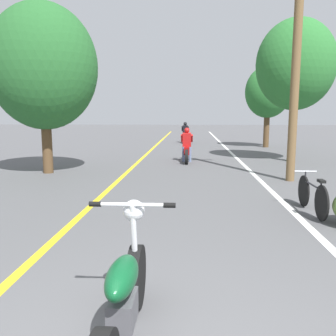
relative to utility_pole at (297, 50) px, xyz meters
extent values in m
cube|color=yellow|center=(-4.95, 4.33, -3.64)|extent=(0.14, 48.00, 0.01)
cube|color=white|center=(-0.85, 4.33, -3.64)|extent=(0.14, 48.00, 0.01)
cylinder|color=brown|center=(0.00, 0.00, -0.09)|extent=(0.24, 0.24, 7.10)
cylinder|color=#513A23|center=(1.21, 4.33, -2.22)|extent=(0.32, 0.32, 2.84)
ellipsoid|color=#286B2D|center=(1.21, 4.33, 0.17)|extent=(3.07, 2.77, 3.53)
cylinder|color=#513A23|center=(1.48, 10.48, -2.48)|extent=(0.32, 0.32, 2.33)
ellipsoid|color=#286B2D|center=(1.48, 10.48, -0.51)|extent=(2.54, 2.29, 2.93)
cylinder|color=#513A23|center=(-7.50, 0.91, -2.50)|extent=(0.32, 0.32, 2.29)
ellipsoid|color=#235B28|center=(-7.50, 0.91, -0.28)|extent=(3.40, 3.06, 3.91)
cylinder|color=black|center=(-3.41, -6.96, -3.33)|extent=(0.12, 0.62, 0.62)
ellipsoid|color=#0C4723|center=(-3.41, -7.67, -3.00)|extent=(0.24, 0.68, 0.24)
cube|color=#4C4C51|center=(-3.41, -7.67, -3.28)|extent=(0.20, 0.36, 0.24)
cylinder|color=silver|center=(-3.41, -7.05, -2.94)|extent=(0.06, 0.23, 0.79)
cylinder|color=silver|center=(-3.41, -7.14, -2.55)|extent=(0.69, 0.04, 0.04)
cylinder|color=black|center=(-3.75, -7.14, -2.55)|extent=(0.11, 0.05, 0.05)
cylinder|color=black|center=(-3.07, -7.14, -2.55)|extent=(0.11, 0.05, 0.05)
sphere|color=silver|center=(-3.41, -7.05, -2.63)|extent=(0.21, 0.21, 0.21)
cylinder|color=black|center=(-3.01, 4.73, -3.36)|extent=(0.12, 0.56, 0.56)
cylinder|color=black|center=(-3.01, 3.18, -3.36)|extent=(0.12, 0.56, 0.56)
cube|color=maroon|center=(-3.01, 3.95, -3.18)|extent=(0.20, 0.99, 0.28)
cylinder|color=silver|center=(-3.01, 4.63, -2.73)|extent=(0.50, 0.03, 0.03)
cylinder|color=slate|center=(-3.14, 3.90, -3.34)|extent=(0.11, 0.11, 0.60)
cylinder|color=slate|center=(-2.88, 3.90, -3.34)|extent=(0.11, 0.11, 0.60)
cube|color=red|center=(-3.01, 3.93, -2.77)|extent=(0.34, 0.27, 0.57)
cylinder|color=red|center=(-3.21, 4.09, -2.71)|extent=(0.08, 0.45, 0.35)
cylinder|color=red|center=(-2.81, 4.09, -2.71)|extent=(0.08, 0.45, 0.35)
sphere|color=#B21919|center=(-3.01, 3.97, -2.39)|extent=(0.21, 0.21, 0.21)
cylinder|color=black|center=(-3.21, 13.97, -3.36)|extent=(0.12, 0.57, 0.57)
cylinder|color=black|center=(-3.21, 12.53, -3.36)|extent=(0.12, 0.57, 0.57)
cube|color=maroon|center=(-3.21, 13.25, -3.18)|extent=(0.20, 0.93, 0.28)
cylinder|color=silver|center=(-3.21, 13.87, -2.73)|extent=(0.50, 0.03, 0.03)
cylinder|color=#38383D|center=(-3.34, 13.20, -3.34)|extent=(0.11, 0.11, 0.60)
cylinder|color=#38383D|center=(-3.08, 13.20, -3.34)|extent=(0.11, 0.11, 0.60)
cube|color=black|center=(-3.21, 13.23, -2.77)|extent=(0.34, 0.27, 0.57)
cylinder|color=black|center=(-3.41, 13.39, -2.71)|extent=(0.08, 0.45, 0.35)
cylinder|color=black|center=(-3.01, 13.39, -2.71)|extent=(0.08, 0.45, 0.35)
sphere|color=black|center=(-3.21, 13.27, -2.38)|extent=(0.23, 0.23, 0.23)
cylinder|color=black|center=(-0.52, -2.89, -3.32)|extent=(0.04, 0.65, 0.65)
cylinder|color=black|center=(-0.52, -3.91, -3.32)|extent=(0.04, 0.65, 0.65)
cylinder|color=black|center=(-0.52, -3.40, -3.09)|extent=(0.04, 0.82, 0.04)
cylinder|color=black|center=(-0.52, -3.83, -3.13)|extent=(0.03, 0.03, 0.39)
cube|color=black|center=(-0.52, -3.83, -2.93)|extent=(0.10, 0.20, 0.05)
cylinder|color=black|center=(-0.52, -2.94, -3.11)|extent=(0.03, 0.03, 0.42)
cylinder|color=silver|center=(-0.52, -2.94, -2.90)|extent=(0.44, 0.03, 0.03)
camera|label=1|loc=(-2.89, -10.27, -1.73)|focal=38.00mm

